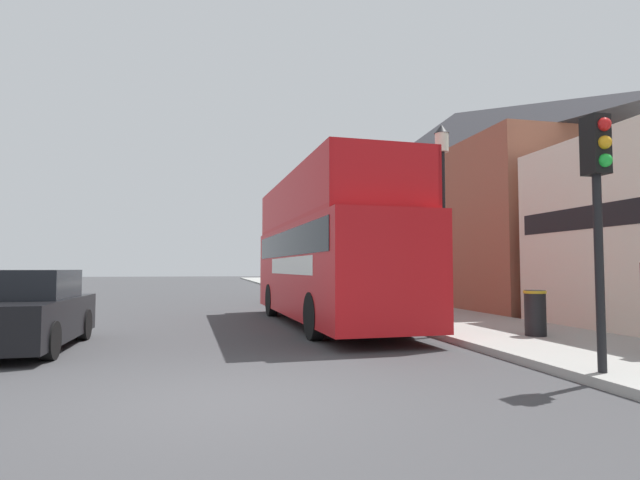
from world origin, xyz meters
TOP-DOWN VIEW (x-y plane):
  - ground_plane at (0.00, 21.00)m, footprint 144.00×144.00m
  - sidewalk at (6.74, 18.00)m, footprint 3.78×108.00m
  - brick_terrace_rear at (11.63, 15.92)m, footprint 6.00×17.64m
  - tour_bus at (3.12, 7.69)m, footprint 2.78×9.68m
  - parked_car_ahead_of_bus at (3.70, 15.95)m, footprint 2.04×4.45m
  - parked_car_far_side at (-3.65, 4.64)m, footprint 1.85×4.09m
  - traffic_signal at (5.20, -0.21)m, footprint 0.28×0.42m
  - lamp_post_nearest at (5.25, 4.67)m, footprint 0.35×0.35m
  - lamp_post_second at (5.25, 14.10)m, footprint 0.35×0.35m
  - litter_bin at (6.71, 3.34)m, footprint 0.48×0.48m

SIDE VIEW (x-z plane):
  - ground_plane at x=0.00m, z-range 0.00..0.00m
  - sidewalk at x=6.74m, z-range 0.00..0.14m
  - parked_car_ahead_of_bus at x=3.70m, z-range -0.03..1.28m
  - litter_bin at x=6.71m, z-range 0.17..1.15m
  - parked_car_far_side at x=-3.65m, z-range -0.05..1.50m
  - tour_bus at x=3.12m, z-range -0.25..3.89m
  - traffic_signal at x=5.20m, z-range 0.99..4.61m
  - lamp_post_second at x=5.25m, z-range 1.02..5.60m
  - lamp_post_nearest at x=5.25m, z-range 1.05..5.94m
  - brick_terrace_rear at x=11.63m, z-range 0.00..9.22m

